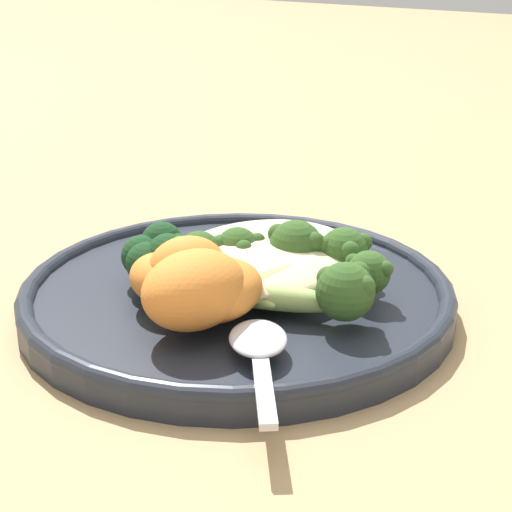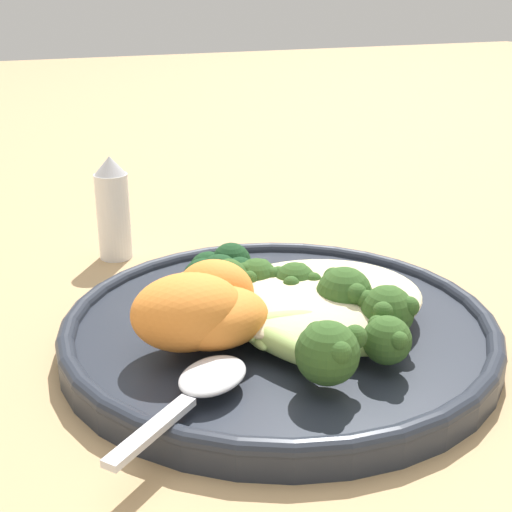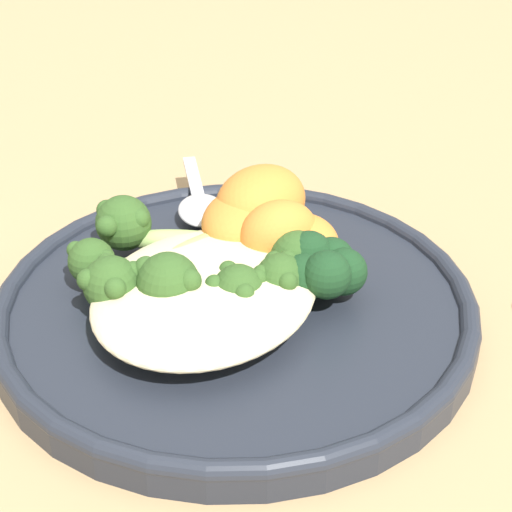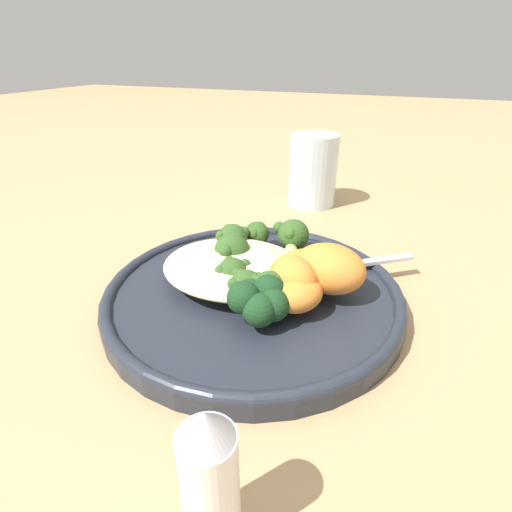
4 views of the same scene
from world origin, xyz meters
name	(u,v)px [view 2 (image 2 of 4)]	position (x,y,z in m)	size (l,w,h in m)	color
ground_plane	(261,348)	(0.00, 0.00, 0.00)	(4.00, 4.00, 0.00)	tan
plate	(280,330)	(-0.01, 0.00, 0.01)	(0.29, 0.29, 0.02)	#232833
quinoa_mound	(316,297)	(-0.04, 0.01, 0.03)	(0.14, 0.12, 0.02)	beige
broccoli_stalk_0	(315,348)	(0.00, 0.08, 0.04)	(0.06, 0.10, 0.04)	#9EBC66
broccoli_stalk_1	(358,340)	(-0.03, 0.07, 0.03)	(0.09, 0.08, 0.03)	#9EBC66
broccoli_stalk_2	(347,318)	(-0.04, 0.05, 0.04)	(0.12, 0.06, 0.03)	#9EBC66
broccoli_stalk_3	(328,302)	(-0.03, 0.03, 0.04)	(0.10, 0.04, 0.04)	#9EBC66
broccoli_stalk_4	(284,296)	(-0.02, 0.00, 0.03)	(0.08, 0.07, 0.03)	#9EBC66
broccoli_stalk_5	(256,292)	(0.00, -0.01, 0.03)	(0.06, 0.09, 0.03)	#9EBC66
broccoli_stalk_6	(230,290)	(0.01, -0.02, 0.04)	(0.04, 0.10, 0.03)	#9EBC66
sweet_potato_chunk_0	(194,294)	(0.04, -0.02, 0.04)	(0.05, 0.04, 0.03)	orange
sweet_potato_chunk_1	(188,312)	(0.06, 0.02, 0.04)	(0.07, 0.05, 0.05)	orange
sweet_potato_chunk_2	(215,291)	(0.03, -0.01, 0.04)	(0.05, 0.04, 0.04)	orange
sweet_potato_chunk_3	(217,318)	(0.04, 0.02, 0.04)	(0.06, 0.05, 0.03)	orange
kale_tuft	(219,273)	(0.01, -0.05, 0.04)	(0.05, 0.05, 0.03)	#193D1E
spoon	(205,383)	(0.06, 0.07, 0.03)	(0.10, 0.08, 0.01)	silver
salt_shaker	(113,209)	(0.05, -0.20, 0.04)	(0.03, 0.03, 0.09)	white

